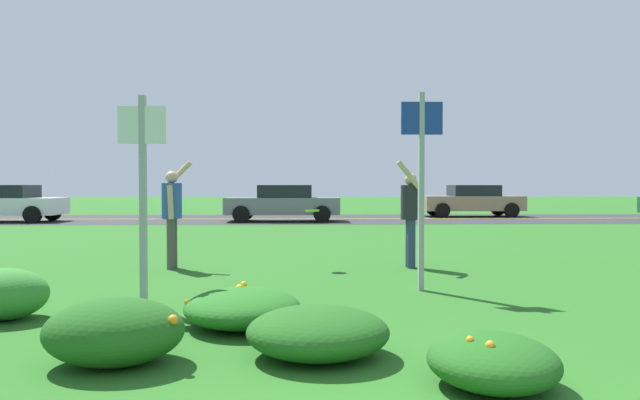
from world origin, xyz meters
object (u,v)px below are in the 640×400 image
person_thrower_blue_shirt (172,210)px  person_catcher_dark_shirt (410,211)px  sign_post_by_roadside (421,171)px  frisbee_lime (312,211)px  car_gray_center_right (283,203)px  sign_post_near_path (143,178)px  car_tan_center_left (472,201)px  car_white_rightmost (3,203)px

person_thrower_blue_shirt → person_catcher_dark_shirt: person_thrower_blue_shirt is taller
person_catcher_dark_shirt → person_thrower_blue_shirt: bearing=179.8°
sign_post_by_roadside → frisbee_lime: bearing=124.2°
person_catcher_dark_shirt → car_gray_center_right: (-2.63, 13.10, -0.25)m
sign_post_near_path → car_tan_center_left: (9.70, 19.44, -0.77)m
car_gray_center_right → car_white_rightmost: bearing=180.0°
person_thrower_blue_shirt → car_gray_center_right: bearing=83.6°
frisbee_lime → car_gray_center_right: (-0.93, 13.16, -0.26)m
sign_post_near_path → person_catcher_dark_shirt: 4.89m
sign_post_near_path → sign_post_by_roadside: bearing=14.2°
person_thrower_blue_shirt → frisbee_lime: bearing=-1.8°
frisbee_lime → car_tan_center_left: (7.64, 16.44, -0.26)m
person_thrower_blue_shirt → person_catcher_dark_shirt: 4.11m
car_tan_center_left → car_white_rightmost: (-19.53, -3.27, 0.00)m
frisbee_lime → car_gray_center_right: 13.20m
sign_post_by_roadside → car_tan_center_left: 19.58m
sign_post_near_path → car_gray_center_right: (1.14, 16.17, -0.77)m
person_catcher_dark_shirt → frisbee_lime: person_catcher_dark_shirt is taller
person_thrower_blue_shirt → frisbee_lime: (2.41, -0.08, -0.01)m
sign_post_near_path → frisbee_lime: bearing=55.5°
sign_post_by_roadside → person_thrower_blue_shirt: sign_post_by_roadside is taller
sign_post_by_roadside → car_gray_center_right: 15.49m
frisbee_lime → car_tan_center_left: bearing=65.1°
car_gray_center_right → car_white_rightmost: size_ratio=1.00×
person_thrower_blue_shirt → car_tan_center_left: (10.05, 16.36, -0.27)m
car_gray_center_right → car_tan_center_left: bearing=20.9°
sign_post_near_path → car_gray_center_right: 16.23m
sign_post_near_path → car_tan_center_left: bearing=63.5°
car_white_rightmost → sign_post_near_path: bearing=-58.7°
car_white_rightmost → person_catcher_dark_shirt: bearing=-43.9°
sign_post_by_roadside → frisbee_lime: size_ratio=10.88×
person_thrower_blue_shirt → frisbee_lime: size_ratio=7.56×
car_gray_center_right → car_white_rightmost: same height
person_thrower_blue_shirt → sign_post_near_path: bearing=-83.6°
sign_post_near_path → car_white_rightmost: size_ratio=0.55×
person_catcher_dark_shirt → frisbee_lime: 1.71m
person_catcher_dark_shirt → car_white_rightmost: person_catcher_dark_shirt is taller
car_tan_center_left → car_gray_center_right: (-8.57, -3.27, 0.00)m
sign_post_by_roadside → car_tan_center_left: bearing=71.5°
person_thrower_blue_shirt → person_catcher_dark_shirt: bearing=-0.2°
person_catcher_dark_shirt → car_gray_center_right: size_ratio=0.41×
person_catcher_dark_shirt → car_tan_center_left: bearing=70.1°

